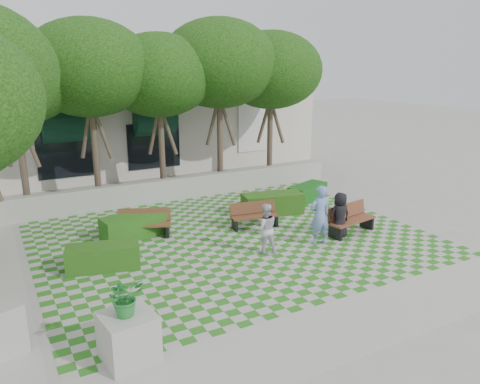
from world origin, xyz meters
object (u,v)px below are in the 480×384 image
bench_mid (254,215)px  bench_west (144,224)px  person_blue (320,215)px  hedge_west (103,257)px  hedge_midright (272,204)px  person_dark (340,215)px  person_white (265,228)px  planter_front (128,327)px  hedge_east (307,192)px  bench_east (350,220)px  hedge_midleft (135,226)px

bench_mid → bench_west: bench_west is taller
person_blue → hedge_west: bearing=-7.4°
bench_mid → bench_west: (-3.61, 0.96, 0.02)m
hedge_midright → bench_west: bearing=179.6°
person_dark → person_white: size_ratio=0.99×
hedge_midright → planter_front: (-7.23, -6.21, 0.30)m
bench_mid → hedge_midright: (1.34, 0.93, -0.03)m
hedge_east → bench_mid: bearing=-154.0°
bench_east → person_white: (-3.37, -0.06, 0.30)m
bench_east → hedge_west: (-7.87, 1.13, -0.12)m
hedge_midright → person_dark: (0.58, -3.11, 0.36)m
bench_west → planter_front: planter_front is taller
planter_front → person_dark: size_ratio=1.13×
hedge_east → planter_front: (-9.45, -7.03, 0.36)m
hedge_west → hedge_midright: bearing=15.3°
hedge_midleft → planter_front: planter_front is taller
bench_mid → hedge_west: bench_mid is taller
person_dark → person_white: bearing=2.4°
hedge_midright → bench_east: bearing=-68.5°
bench_west → hedge_midright: bearing=23.1°
bench_west → hedge_west: (-1.75, -1.87, -0.09)m
hedge_midleft → planter_front: size_ratio=1.24×
hedge_midright → planter_front: 9.54m
bench_west → hedge_east: bench_west is taller
person_dark → person_white: 2.78m
bench_west → hedge_west: bearing=-109.6°
bench_west → planter_front: (-2.28, -6.25, 0.26)m
person_blue → person_dark: size_ratio=1.26×
bench_mid → hedge_east: size_ratio=0.91×
hedge_midleft → person_white: size_ratio=1.38×
person_dark → person_white: person_white is taller
hedge_east → hedge_midleft: hedge_midleft is taller
bench_east → planter_front: 9.00m
person_white → hedge_east: bearing=-121.2°
bench_west → hedge_east: (7.17, 0.78, -0.10)m
bench_west → hedge_west: 2.57m
person_blue → person_dark: person_blue is taller
hedge_west → person_white: size_ratio=1.28×
hedge_west → hedge_east: bearing=16.5°
hedge_east → hedge_midleft: bearing=-174.9°
hedge_west → person_blue: size_ratio=1.03×
planter_front → person_dark: 8.40m
bench_mid → hedge_east: 3.97m
person_blue → person_dark: bearing=-165.5°
bench_east → hedge_midleft: bench_east is taller
hedge_west → planter_front: bearing=-96.8°
planter_front → hedge_east: bearing=36.6°
bench_mid → bench_west: bearing=175.2°
hedge_midright → hedge_west: size_ratio=1.14×
bench_west → person_white: 4.12m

